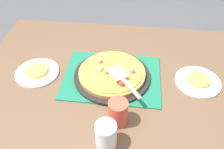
{
  "coord_description": "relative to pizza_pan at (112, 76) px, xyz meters",
  "views": [
    {
      "loc": [
        -0.1,
        0.84,
        1.56
      ],
      "look_at": [
        0.0,
        0.0,
        0.77
      ],
      "focal_mm": 37.31,
      "sensor_mm": 36.0,
      "label": 1
    }
  ],
  "objects": [
    {
      "name": "served_slice_right",
      "position": [
        -0.42,
        -0.01,
        0.01
      ],
      "size": [
        0.11,
        0.11,
        0.02
      ],
      "primitive_type": "cylinder",
      "color": "#EAB747",
      "rests_on": "plate_far_right"
    },
    {
      "name": "cup_far",
      "position": [
        -0.02,
        0.37,
        0.05
      ],
      "size": [
        0.08,
        0.08,
        0.12
      ],
      "primitive_type": "cylinder",
      "color": "white",
      "rests_on": "dining_table"
    },
    {
      "name": "pizza",
      "position": [
        -0.0,
        0.0,
        0.02
      ],
      "size": [
        0.33,
        0.33,
        0.05
      ],
      "color": "#B78442",
      "rests_on": "pizza_pan"
    },
    {
      "name": "pizza_server",
      "position": [
        -0.06,
        0.08,
        0.06
      ],
      "size": [
        0.17,
        0.21,
        0.01
      ],
      "color": "silver",
      "rests_on": "pizza"
    },
    {
      "name": "served_slice_left",
      "position": [
        0.38,
        0.01,
        0.01
      ],
      "size": [
        0.11,
        0.11,
        0.02
      ],
      "primitive_type": "cylinder",
      "color": "#EAB747",
      "rests_on": "plate_near_left"
    },
    {
      "name": "placemat",
      "position": [
        0.0,
        0.0,
        -0.01
      ],
      "size": [
        0.48,
        0.36,
        0.01
      ],
      "primitive_type": "cube",
      "color": "#196B4C",
      "rests_on": "dining_table"
    },
    {
      "name": "plate_near_left",
      "position": [
        0.38,
        0.01,
        -0.01
      ],
      "size": [
        0.22,
        0.22,
        0.01
      ],
      "primitive_type": "cylinder",
      "color": "white",
      "rests_on": "dining_table"
    },
    {
      "name": "dining_table",
      "position": [
        0.0,
        0.0,
        -0.12
      ],
      "size": [
        1.4,
        1.0,
        0.75
      ],
      "color": "brown",
      "rests_on": "ground_plane"
    },
    {
      "name": "cup_corner",
      "position": [
        -0.05,
        0.26,
        0.05
      ],
      "size": [
        0.08,
        0.08,
        0.12
      ],
      "primitive_type": "cylinder",
      "color": "#E04C38",
      "rests_on": "dining_table"
    },
    {
      "name": "plate_far_right",
      "position": [
        -0.42,
        -0.01,
        -0.01
      ],
      "size": [
        0.22,
        0.22,
        0.01
      ],
      "primitive_type": "cylinder",
      "color": "white",
      "rests_on": "dining_table"
    },
    {
      "name": "pizza_pan",
      "position": [
        0.0,
        0.0,
        0.0
      ],
      "size": [
        0.38,
        0.38,
        0.01
      ],
      "primitive_type": "cylinder",
      "color": "black",
      "rests_on": "placemat"
    }
  ]
}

